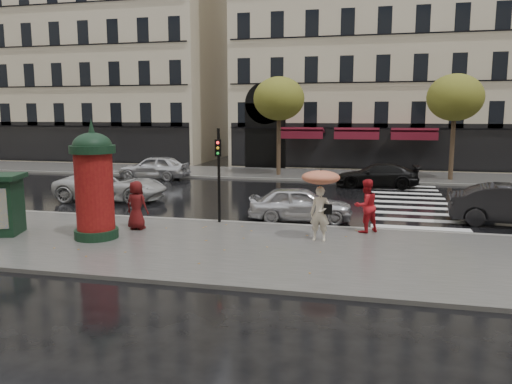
% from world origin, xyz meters
% --- Properties ---
extents(ground, '(160.00, 160.00, 0.00)m').
position_xyz_m(ground, '(0.00, 0.00, 0.00)').
color(ground, black).
rests_on(ground, ground).
extents(near_sidewalk, '(90.00, 7.00, 0.12)m').
position_xyz_m(near_sidewalk, '(0.00, -0.50, 0.06)').
color(near_sidewalk, '#474744').
rests_on(near_sidewalk, ground).
extents(far_sidewalk, '(90.00, 6.00, 0.12)m').
position_xyz_m(far_sidewalk, '(0.00, 19.00, 0.06)').
color(far_sidewalk, '#474744').
rests_on(far_sidewalk, ground).
extents(near_kerb, '(90.00, 0.25, 0.14)m').
position_xyz_m(near_kerb, '(0.00, 3.00, 0.07)').
color(near_kerb, slate).
rests_on(near_kerb, ground).
extents(far_kerb, '(90.00, 0.25, 0.14)m').
position_xyz_m(far_kerb, '(0.00, 16.00, 0.07)').
color(far_kerb, slate).
rests_on(far_kerb, ground).
extents(zebra_crossing, '(3.60, 11.75, 0.01)m').
position_xyz_m(zebra_crossing, '(6.00, 9.60, 0.01)').
color(zebra_crossing, silver).
rests_on(zebra_crossing, ground).
extents(bldg_far_corner, '(26.00, 14.00, 22.90)m').
position_xyz_m(bldg_far_corner, '(6.00, 30.00, 11.31)').
color(bldg_far_corner, '#B7A88C').
rests_on(bldg_far_corner, ground).
extents(bldg_far_left, '(24.00, 14.00, 22.90)m').
position_xyz_m(bldg_far_left, '(-22.00, 30.00, 11.31)').
color(bldg_far_left, '#B7A88C').
rests_on(bldg_far_left, ground).
extents(tree_far_left, '(3.40, 3.40, 6.64)m').
position_xyz_m(tree_far_left, '(-2.00, 18.00, 5.17)').
color(tree_far_left, '#38281C').
rests_on(tree_far_left, ground).
extents(tree_far_right, '(3.40, 3.40, 6.64)m').
position_xyz_m(tree_far_right, '(9.00, 18.00, 5.17)').
color(tree_far_right, '#38281C').
rests_on(tree_far_right, ground).
extents(woman_umbrella, '(1.24, 1.24, 2.38)m').
position_xyz_m(woman_umbrella, '(2.57, 0.86, 1.69)').
color(woman_umbrella, beige).
rests_on(woman_umbrella, near_sidewalk).
extents(woman_red, '(1.15, 1.12, 1.87)m').
position_xyz_m(woman_red, '(4.00, 2.40, 1.06)').
color(woman_red, red).
rests_on(woman_red, near_sidewalk).
extents(man_burgundy, '(0.92, 0.67, 1.75)m').
position_xyz_m(man_burgundy, '(-3.99, 1.01, 0.99)').
color(man_burgundy, '#521011').
rests_on(man_burgundy, near_sidewalk).
extents(morris_column, '(1.47, 1.47, 3.96)m').
position_xyz_m(morris_column, '(-4.73, -0.48, 2.02)').
color(morris_column, black).
rests_on(morris_column, near_sidewalk).
extents(traffic_light, '(0.25, 0.35, 3.57)m').
position_xyz_m(traffic_light, '(-1.45, 2.73, 2.28)').
color(traffic_light, black).
rests_on(traffic_light, near_sidewalk).
extents(car_silver, '(4.26, 2.16, 1.39)m').
position_xyz_m(car_silver, '(1.45, 4.20, 0.70)').
color(car_silver, silver).
rests_on(car_silver, ground).
extents(car_white, '(5.51, 2.84, 1.49)m').
position_xyz_m(car_white, '(-8.23, 6.84, 0.74)').
color(car_white, '#BBBBBB').
rests_on(car_white, ground).
extents(car_black, '(4.78, 2.12, 1.36)m').
position_xyz_m(car_black, '(4.47, 14.33, 0.68)').
color(car_black, black).
rests_on(car_black, ground).
extents(car_far_silver, '(4.56, 1.86, 1.55)m').
position_xyz_m(car_far_silver, '(-9.58, 14.74, 0.78)').
color(car_far_silver, silver).
rests_on(car_far_silver, ground).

